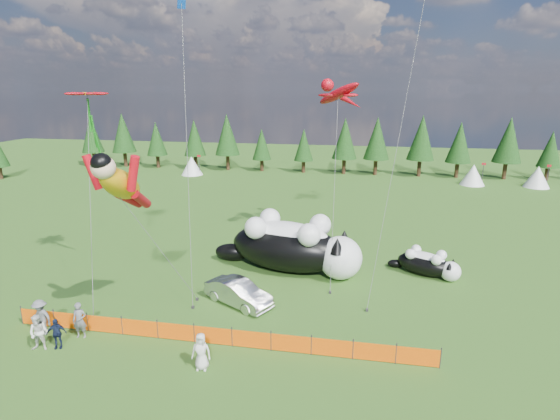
% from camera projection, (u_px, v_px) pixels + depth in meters
% --- Properties ---
extents(ground, '(160.00, 160.00, 0.00)m').
position_uv_depth(ground, '(230.00, 315.00, 25.05)').
color(ground, '#0B3209').
rests_on(ground, ground).
extents(safety_fence, '(22.06, 0.06, 1.10)m').
position_uv_depth(safety_fence, '(213.00, 336.00, 22.07)').
color(safety_fence, '#262626').
rests_on(safety_fence, ground).
extents(tree_line, '(90.00, 4.00, 8.00)m').
position_uv_depth(tree_line, '(315.00, 147.00, 66.62)').
color(tree_line, black).
rests_on(tree_line, ground).
extents(festival_tents, '(50.00, 3.20, 2.80)m').
position_uv_depth(festival_tents, '(389.00, 172.00, 60.66)').
color(festival_tents, white).
rests_on(festival_tents, ground).
extents(cat_large, '(11.07, 5.61, 4.04)m').
position_uv_depth(cat_large, '(293.00, 245.00, 30.76)').
color(cat_large, black).
rests_on(cat_large, ground).
extents(cat_small, '(4.78, 3.31, 1.85)m').
position_uv_depth(cat_small, '(428.00, 263.00, 30.23)').
color(cat_small, black).
rests_on(cat_small, ground).
extents(car, '(4.69, 3.55, 1.48)m').
position_uv_depth(car, '(238.00, 293.00, 26.18)').
color(car, silver).
rests_on(car, ground).
extents(spectator_a, '(0.79, 0.59, 1.95)m').
position_uv_depth(spectator_a, '(80.00, 320.00, 22.60)').
color(spectator_a, slate).
rests_on(spectator_a, ground).
extents(spectator_b, '(1.00, 0.70, 1.90)m').
position_uv_depth(spectator_b, '(39.00, 333.00, 21.50)').
color(spectator_b, silver).
rests_on(spectator_b, ground).
extents(spectator_c, '(1.05, 0.78, 1.60)m').
position_uv_depth(spectator_c, '(57.00, 333.00, 21.71)').
color(spectator_c, '#131B35').
rests_on(spectator_c, ground).
extents(spectator_d, '(1.38, 0.89, 1.98)m').
position_uv_depth(spectator_d, '(41.00, 317.00, 22.87)').
color(spectator_d, slate).
rests_on(spectator_d, ground).
extents(spectator_e, '(0.94, 0.66, 1.81)m').
position_uv_depth(spectator_e, '(201.00, 351.00, 20.04)').
color(spectator_e, silver).
rests_on(spectator_e, ground).
extents(superhero_kite, '(4.52, 6.35, 10.55)m').
position_uv_depth(superhero_kite, '(120.00, 184.00, 21.39)').
color(superhero_kite, '#D5970B').
rests_on(superhero_kite, ground).
extents(gecko_kite, '(6.71, 13.30, 15.62)m').
position_uv_depth(gecko_kite, '(339.00, 94.00, 33.97)').
color(gecko_kite, '#BA0916').
rests_on(gecko_kite, ground).
extents(flower_kite, '(4.12, 7.12, 13.50)m').
position_uv_depth(flower_kite, '(87.00, 96.00, 26.90)').
color(flower_kite, '#BA0916').
rests_on(flower_kite, ground).
extents(diamond_kite_a, '(2.36, 5.78, 18.59)m').
position_uv_depth(diamond_kite_a, '(182.00, 23.00, 26.49)').
color(diamond_kite_a, '#0C43B8').
rests_on(diamond_kite_a, ground).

